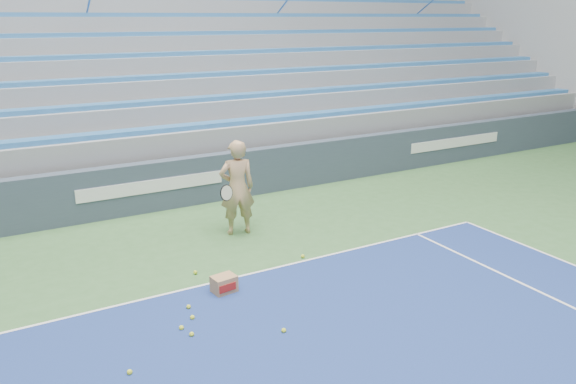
{
  "coord_description": "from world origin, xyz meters",
  "views": [
    {
      "loc": [
        -3.16,
        4.18,
        4.1
      ],
      "look_at": [
        1.48,
        12.38,
        1.15
      ],
      "focal_mm": 35.0,
      "sensor_mm": 36.0,
      "label": 1
    }
  ],
  "objects": [
    {
      "name": "sponsor_barrier",
      "position": [
        0.0,
        15.88,
        0.55
      ],
      "size": [
        30.0,
        0.32,
        1.1
      ],
      "color": "#354151",
      "rests_on": "ground"
    },
    {
      "name": "tennis_ball_6",
      "position": [
        1.58,
        12.03,
        0.03
      ],
      "size": [
        0.07,
        0.07,
        0.07
      ],
      "primitive_type": "sphere",
      "color": "yellow",
      "rests_on": "ground"
    },
    {
      "name": "bleachers",
      "position": [
        0.0,
        21.6,
        2.36
      ],
      "size": [
        31.0,
        9.15,
        7.3
      ],
      "color": "gray",
      "rests_on": "ground"
    },
    {
      "name": "ball_box",
      "position": [
        -0.15,
        11.52,
        0.14
      ],
      "size": [
        0.39,
        0.32,
        0.27
      ],
      "color": "#A87B51",
      "rests_on": "ground"
    },
    {
      "name": "tennis_player",
      "position": [
        1.08,
        13.7,
        0.94
      ],
      "size": [
        0.99,
        0.91,
        1.88
      ],
      "color": "tan",
      "rests_on": "ground"
    },
    {
      "name": "tennis_ball_2",
      "position": [
        0.08,
        10.03,
        0.03
      ],
      "size": [
        0.07,
        0.07,
        0.07
      ],
      "primitive_type": "sphere",
      "color": "yellow",
      "rests_on": "ground"
    },
    {
      "name": "tennis_ball_1",
      "position": [
        -1.04,
        10.56,
        0.03
      ],
      "size": [
        0.07,
        0.07,
        0.07
      ],
      "primitive_type": "sphere",
      "color": "yellow",
      "rests_on": "ground"
    },
    {
      "name": "tennis_ball_7",
      "position": [
        -0.32,
        12.34,
        0.03
      ],
      "size": [
        0.07,
        0.07,
        0.07
      ],
      "primitive_type": "sphere",
      "color": "yellow",
      "rests_on": "ground"
    },
    {
      "name": "tennis_ball_4",
      "position": [
        -0.82,
        11.29,
        0.03
      ],
      "size": [
        0.07,
        0.07,
        0.07
      ],
      "primitive_type": "sphere",
      "color": "yellow",
      "rests_on": "ground"
    },
    {
      "name": "tennis_ball_5",
      "position": [
        -0.88,
        10.98,
        0.03
      ],
      "size": [
        0.07,
        0.07,
        0.07
      ],
      "primitive_type": "sphere",
      "color": "yellow",
      "rests_on": "ground"
    },
    {
      "name": "tennis_ball_0",
      "position": [
        -1.1,
        10.78,
        0.03
      ],
      "size": [
        0.07,
        0.07,
        0.07
      ],
      "primitive_type": "sphere",
      "color": "yellow",
      "rests_on": "ground"
    },
    {
      "name": "tennis_ball_3",
      "position": [
        -1.98,
        10.13,
        0.03
      ],
      "size": [
        0.07,
        0.07,
        0.07
      ],
      "primitive_type": "sphere",
      "color": "yellow",
      "rests_on": "ground"
    }
  ]
}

